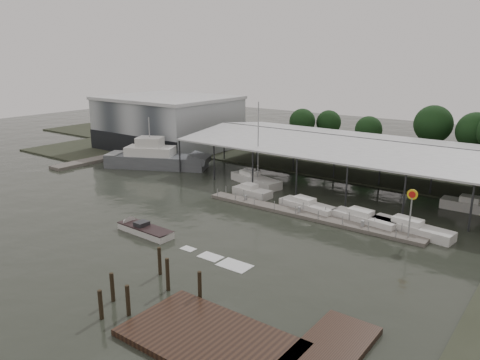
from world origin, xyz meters
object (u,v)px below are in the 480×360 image
Objects in this scene: grey_trawler at (157,158)px; white_sailboat at (255,180)px; speedboat_underway at (141,229)px; shell_fuel_sign at (411,204)px.

white_sailboat is at bearing -22.17° from grey_trawler.
white_sailboat reaches higher than speedboat_underway.
shell_fuel_sign is 0.31× the size of grey_trawler.
speedboat_underway is at bearing -147.68° from shell_fuel_sign.
speedboat_underway is at bearing -70.61° from white_sailboat.
grey_trawler is 29.99m from speedboat_underway.
white_sailboat is at bearing -85.08° from speedboat_underway.
grey_trawler is 1.44× the size of white_sailboat.
grey_trawler reaches higher than speedboat_underway.
shell_fuel_sign is at bearing -145.66° from speedboat_underway.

